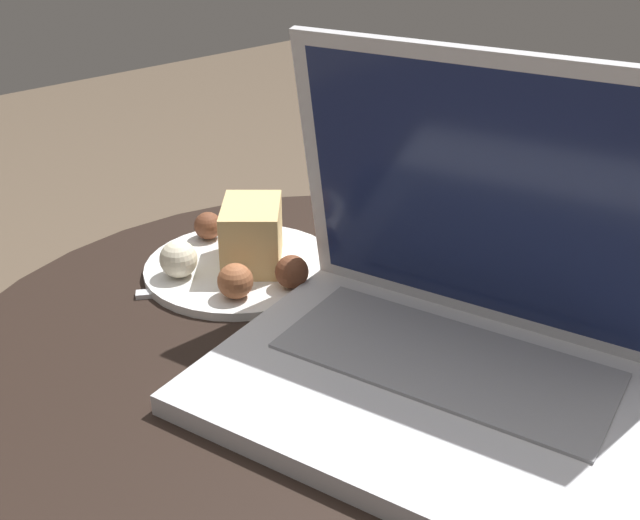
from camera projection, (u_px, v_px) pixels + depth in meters
name	position (u px, v px, depth m)	size (l,w,h in m)	color
table	(357.00, 451.00, 0.70)	(0.74, 0.74, 0.49)	black
napkin	(242.00, 262.00, 0.80)	(0.19, 0.16, 0.00)	#B7332D
laptop	(447.00, 326.00, 0.59)	(0.39, 0.32, 0.26)	silver
beer_glass	(460.00, 162.00, 0.77)	(0.07, 0.07, 0.21)	brown
snack_plate	(242.00, 254.00, 0.77)	(0.20, 0.20, 0.07)	white
fork	(241.00, 287.00, 0.75)	(0.12, 0.15, 0.01)	silver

